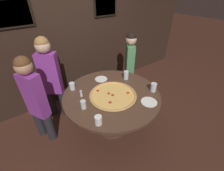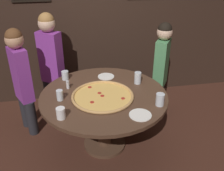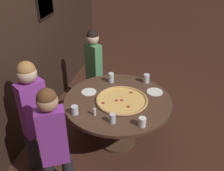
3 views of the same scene
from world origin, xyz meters
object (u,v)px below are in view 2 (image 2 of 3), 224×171
(drink_cup_far_left, at_px, (61,113))
(drink_cup_by_shaker, at_px, (160,100))
(diner_side_right, at_px, (161,65))
(diner_side_left, at_px, (51,60))
(condiment_shaker, at_px, (68,85))
(white_plate_left_side, at_px, (106,76))
(dining_table, at_px, (104,105))
(diner_centre_back, at_px, (21,77))
(drink_cup_near_left, at_px, (138,78))
(drink_cup_front_edge, at_px, (60,95))
(drink_cup_centre_back, at_px, (65,75))
(giant_pizza, at_px, (103,96))
(white_plate_far_back, at_px, (140,115))

(drink_cup_far_left, distance_m, drink_cup_by_shaker, 1.02)
(diner_side_right, height_order, diner_side_left, diner_side_left)
(diner_side_right, bearing_deg, condiment_shaker, -39.84)
(white_plate_left_side, bearing_deg, condiment_shaker, -155.39)
(diner_side_left, bearing_deg, drink_cup_by_shaker, 167.48)
(dining_table, relative_size, diner_centre_back, 1.02)
(drink_cup_near_left, xyz_separation_m, diner_side_right, (0.45, 0.40, -0.04))
(diner_centre_back, bearing_deg, diner_side_left, -69.22)
(diner_side_left, bearing_deg, drink_cup_front_edge, 131.45)
(drink_cup_centre_back, bearing_deg, drink_cup_front_edge, -97.40)
(giant_pizza, distance_m, drink_cup_far_left, 0.55)
(white_plate_far_back, bearing_deg, diner_side_left, 123.37)
(white_plate_far_back, bearing_deg, diner_side_right, 60.47)
(drink_cup_centre_back, relative_size, diner_centre_back, 0.08)
(dining_table, distance_m, drink_cup_near_left, 0.53)
(drink_cup_centre_back, height_order, diner_side_right, diner_side_right)
(dining_table, distance_m, diner_side_left, 1.10)
(drink_cup_near_left, bearing_deg, white_plate_far_back, -102.94)
(drink_cup_front_edge, height_order, drink_cup_near_left, drink_cup_near_left)
(diner_centre_back, bearing_deg, white_plate_far_back, -155.35)
(drink_cup_centre_back, bearing_deg, giant_pizza, -52.08)
(giant_pizza, relative_size, white_plate_far_back, 3.09)
(drink_cup_by_shaker, relative_size, diner_side_left, 0.09)
(diner_side_left, bearing_deg, giant_pizza, 155.60)
(dining_table, relative_size, diner_side_right, 1.06)
(drink_cup_front_edge, height_order, white_plate_far_back, drink_cup_front_edge)
(dining_table, height_order, drink_cup_front_edge, drink_cup_front_edge)
(giant_pizza, relative_size, drink_cup_front_edge, 5.91)
(drink_cup_by_shaker, bearing_deg, diner_side_right, 69.01)
(drink_cup_centre_back, bearing_deg, dining_table, -47.05)
(white_plate_left_side, bearing_deg, drink_cup_far_left, -125.00)
(drink_cup_by_shaker, xyz_separation_m, drink_cup_near_left, (-0.10, 0.51, 0.01))
(dining_table, height_order, drink_cup_near_left, drink_cup_near_left)
(dining_table, xyz_separation_m, drink_cup_front_edge, (-0.48, -0.04, 0.21))
(drink_cup_centre_back, bearing_deg, drink_cup_far_left, -93.61)
(drink_cup_front_edge, distance_m, drink_cup_near_left, 0.96)
(drink_cup_centre_back, relative_size, white_plate_far_back, 0.49)
(dining_table, bearing_deg, giant_pizza, -109.91)
(drink_cup_by_shaker, distance_m, condiment_shaker, 1.08)
(drink_cup_far_left, bearing_deg, drink_cup_near_left, 31.76)
(diner_side_right, bearing_deg, dining_table, -22.99)
(giant_pizza, xyz_separation_m, condiment_shaker, (-0.37, 0.27, 0.04))
(drink_cup_near_left, xyz_separation_m, white_plate_left_side, (-0.35, 0.24, -0.07))
(drink_cup_by_shaker, height_order, white_plate_far_back, drink_cup_by_shaker)
(drink_cup_near_left, height_order, diner_side_right, diner_side_right)
(dining_table, height_order, condiment_shaker, condiment_shaker)
(drink_cup_far_left, relative_size, drink_cup_front_edge, 0.97)
(white_plate_left_side, bearing_deg, diner_side_left, 146.64)
(drink_cup_front_edge, relative_size, white_plate_far_back, 0.52)
(drink_cup_centre_back, xyz_separation_m, white_plate_far_back, (0.71, -0.92, -0.05))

